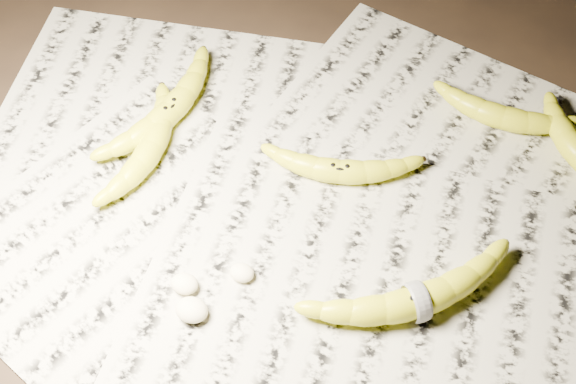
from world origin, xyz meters
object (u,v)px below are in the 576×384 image
(banana_left_a, at_px, (170,110))
(banana_left_b, at_px, (151,146))
(banana_center, at_px, (340,170))
(banana_taped, at_px, (417,300))
(banana_upper_a, at_px, (504,116))

(banana_left_a, bearing_deg, banana_left_b, -162.91)
(banana_center, height_order, banana_taped, banana_taped)
(banana_left_a, relative_size, banana_left_b, 1.15)
(banana_center, relative_size, banana_upper_a, 1.03)
(banana_center, xyz_separation_m, banana_taped, (0.14, -0.14, 0.00))
(banana_upper_a, bearing_deg, banana_left_a, -160.80)
(banana_left_a, distance_m, banana_center, 0.24)
(banana_left_a, height_order, banana_upper_a, banana_left_a)
(banana_center, distance_m, banana_taped, 0.20)
(banana_center, bearing_deg, banana_upper_a, 28.25)
(banana_left_a, bearing_deg, banana_center, -79.71)
(banana_taped, bearing_deg, banana_upper_a, 44.14)
(banana_taped, bearing_deg, banana_left_b, 126.54)
(banana_center, distance_m, banana_upper_a, 0.24)
(banana_left_a, relative_size, banana_upper_a, 1.19)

